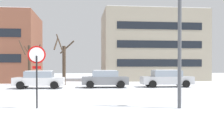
{
  "coord_description": "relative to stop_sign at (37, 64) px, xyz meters",
  "views": [
    {
      "loc": [
        1.17,
        -13.86,
        1.79
      ],
      "look_at": [
        3.3,
        5.44,
        1.56
      ],
      "focal_mm": 43.2,
      "sensor_mm": 36.0,
      "label": 1
    }
  ],
  "objects": [
    {
      "name": "ground_plane",
      "position": [
        0.78,
        2.02,
        -1.89
      ],
      "size": [
        120.0,
        120.0,
        0.0
      ],
      "primitive_type": "plane",
      "color": "white"
    },
    {
      "name": "road_surface",
      "position": [
        0.78,
        5.5,
        -1.89
      ],
      "size": [
        80.0,
        8.97,
        0.0
      ],
      "color": "silver",
      "rests_on": "ground"
    },
    {
      "name": "stop_sign",
      "position": [
        0.0,
        0.0,
        0.0
      ],
      "size": [
        0.75,
        0.12,
        2.69
      ],
      "color": "black",
      "rests_on": "ground"
    },
    {
      "name": "street_lamp",
      "position": [
        6.35,
        -0.63,
        1.71
      ],
      "size": [
        1.47,
        0.36,
        5.96
      ],
      "color": "#4C4F54",
      "rests_on": "ground"
    },
    {
      "name": "parked_car_white",
      "position": [
        -1.59,
        10.95,
        -1.14
      ],
      "size": [
        4.1,
        2.13,
        1.47
      ],
      "color": "white",
      "rests_on": "ground"
    },
    {
      "name": "parked_car_gray",
      "position": [
        3.88,
        11.29,
        -1.13
      ],
      "size": [
        3.97,
        2.21,
        1.51
      ],
      "color": "slate",
      "rests_on": "ground"
    },
    {
      "name": "parked_car_silver",
      "position": [
        9.35,
        11.25,
        -1.12
      ],
      "size": [
        4.51,
        2.06,
        1.53
      ],
      "color": "silver",
      "rests_on": "ground"
    },
    {
      "name": "tree_far_mid",
      "position": [
        -3.23,
        15.29,
        0.32
      ],
      "size": [
        2.19,
        2.19,
        4.39
      ],
      "color": "#423326",
      "rests_on": "ground"
    },
    {
      "name": "tree_far_right",
      "position": [
        0.09,
        15.24,
        0.45
      ],
      "size": [
        2.0,
        1.86,
        5.02
      ],
      "color": "#423326",
      "rests_on": "ground"
    },
    {
      "name": "building_far_right",
      "position": [
        11.35,
        24.09,
        2.68
      ],
      "size": [
        13.22,
        8.19,
        9.14
      ],
      "color": "#9E937F",
      "rests_on": "ground"
    }
  ]
}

